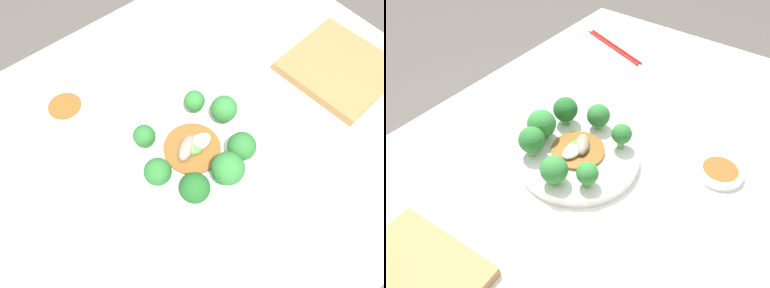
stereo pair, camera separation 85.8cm
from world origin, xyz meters
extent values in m
plane|color=#4C4742|center=(0.00, 0.00, 0.00)|extent=(8.00, 8.00, 0.00)
cube|color=silver|center=(0.00, 0.00, 0.35)|extent=(1.18, 0.80, 0.70)
cylinder|color=white|center=(0.04, -0.02, 0.72)|extent=(0.24, 0.24, 0.02)
cylinder|color=#89B76B|center=(0.13, -0.01, 0.73)|extent=(0.02, 0.02, 0.01)
sphere|color=#2D7533|center=(0.13, -0.01, 0.76)|extent=(0.05, 0.05, 0.05)
cylinder|color=#70A356|center=(-0.01, -0.10, 0.73)|extent=(0.02, 0.02, 0.02)
sphere|color=#1E5B23|center=(-0.01, -0.10, 0.76)|extent=(0.05, 0.05, 0.05)
cylinder|color=#7AAD5B|center=(0.06, -0.11, 0.73)|extent=(0.02, 0.02, 0.01)
sphere|color=#2D7533|center=(0.06, -0.11, 0.76)|extent=(0.06, 0.06, 0.06)
cylinder|color=#70A356|center=(0.10, 0.04, 0.73)|extent=(0.01, 0.01, 0.01)
sphere|color=#2D7533|center=(0.10, 0.04, 0.76)|extent=(0.04, 0.04, 0.04)
cylinder|color=#70A356|center=(-0.02, 0.04, 0.74)|extent=(0.01, 0.01, 0.02)
sphere|color=#286B2D|center=(-0.02, 0.04, 0.76)|extent=(0.04, 0.04, 0.04)
cylinder|color=#89B76B|center=(-0.04, -0.03, 0.73)|extent=(0.02, 0.02, 0.01)
sphere|color=#286B2D|center=(-0.04, -0.03, 0.76)|extent=(0.05, 0.05, 0.05)
cylinder|color=#89B76B|center=(0.10, -0.09, 0.74)|extent=(0.02, 0.02, 0.02)
sphere|color=#286B2D|center=(0.10, -0.09, 0.76)|extent=(0.05, 0.05, 0.05)
cylinder|color=brown|center=(0.04, -0.02, 0.73)|extent=(0.11, 0.11, 0.01)
ellipsoid|color=#4C933D|center=(0.04, -0.02, 0.74)|extent=(0.05, 0.06, 0.02)
ellipsoid|color=silver|center=(0.06, -0.03, 0.74)|extent=(0.06, 0.03, 0.02)
ellipsoid|color=gray|center=(0.04, -0.02, 0.74)|extent=(0.06, 0.05, 0.02)
ellipsoid|color=beige|center=(0.04, -0.02, 0.74)|extent=(0.05, 0.05, 0.02)
cylinder|color=white|center=(-0.09, 0.22, 0.71)|extent=(0.09, 0.09, 0.01)
cylinder|color=brown|center=(-0.09, 0.22, 0.72)|extent=(0.07, 0.07, 0.00)
cube|color=olive|center=(0.42, -0.07, 0.71)|extent=(0.22, 0.22, 0.02)
camera|label=1|loc=(-0.17, -0.28, 1.33)|focal=35.00mm
camera|label=2|loc=(0.47, 0.29, 1.24)|focal=35.00mm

